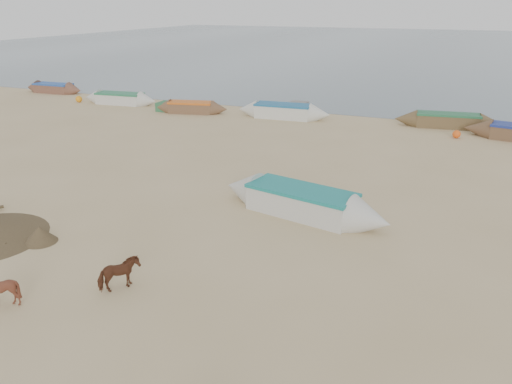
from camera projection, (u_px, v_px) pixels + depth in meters
ground at (201, 272)px, 13.94m from camera, size 140.00×140.00×0.00m
sea at (433, 46)px, 84.64m from camera, size 160.00×160.00×0.00m
calf_right at (120, 275)px, 12.94m from camera, size 0.94×1.04×0.91m
near_canoe at (301, 201)px, 17.61m from camera, size 6.72×2.80×0.96m
waterline_canoes at (364, 118)px, 30.70m from camera, size 56.41×4.57×0.93m
beach_clutter at (437, 127)px, 28.91m from camera, size 44.86×5.01×0.64m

